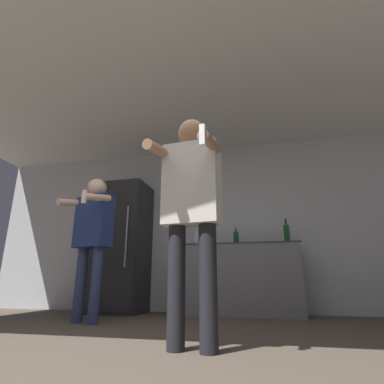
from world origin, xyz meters
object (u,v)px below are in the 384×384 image
person_man_side (92,231)px  refrigerator (121,246)px  bottle_brown_liquor (287,233)px  person_woman_foreground (192,201)px  bottle_green_wine (197,238)px  bottle_tall_gin (236,238)px

person_man_side → refrigerator: bearing=98.4°
refrigerator → bottle_brown_liquor: refrigerator is taller
refrigerator → person_woman_foreground: refrigerator is taller
bottle_green_wine → person_man_side: 1.50m
person_woman_foreground → bottle_green_wine: bearing=101.1°
bottle_brown_liquor → bottle_tall_gin: size_ratio=1.49×
refrigerator → person_man_side: 1.10m
bottle_brown_liquor → bottle_tall_gin: (-0.68, 0.00, -0.04)m
bottle_brown_liquor → bottle_green_wine: 1.25m
person_woman_foreground → person_man_side: bearing=143.4°
refrigerator → bottle_tall_gin: size_ratio=7.89×
person_man_side → bottle_brown_liquor: bearing=26.5°
bottle_green_wine → person_woman_foreground: bearing=-78.9°
refrigerator → person_woman_foreground: size_ratio=1.15×
refrigerator → bottle_tall_gin: 1.72m
bottle_tall_gin → person_woman_foreground: size_ratio=0.15×
bottle_brown_liquor → person_woman_foreground: (-0.82, -2.17, -0.07)m
bottle_tall_gin → person_man_side: size_ratio=0.15×
refrigerator → bottle_brown_liquor: 2.41m
refrigerator → person_woman_foreground: (1.58, -2.14, 0.04)m
bottle_tall_gin → bottle_green_wine: 0.57m
bottle_green_wine → person_man_side: bearing=-131.7°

